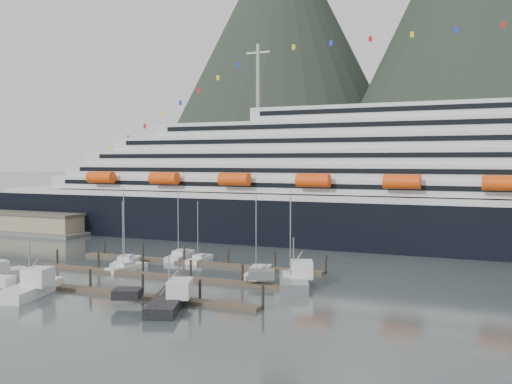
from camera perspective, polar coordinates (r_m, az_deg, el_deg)
ground at (r=92.57m, az=-8.06°, el=-8.58°), size 1600.00×1600.00×0.00m
cruise_ship at (r=133.08m, az=16.15°, el=0.08°), size 210.00×30.40×50.30m
warehouse at (r=169.86m, az=-21.21°, el=-2.71°), size 46.00×20.00×5.80m
dock_near at (r=87.37m, az=-14.37°, el=-9.14°), size 48.18×2.28×3.20m
dock_mid at (r=97.66m, az=-9.57°, el=-7.80°), size 48.18×2.28×3.20m
dock_far at (r=108.54m, az=-5.74°, el=-6.69°), size 48.18×2.28×3.20m
sailboat_a at (r=109.65m, az=-12.28°, el=-6.57°), size 5.93×10.10×14.31m
sailboat_c at (r=104.48m, az=-12.23°, el=-7.07°), size 3.35×8.33×12.17m
sailboat_d at (r=97.33m, az=0.15°, el=-7.73°), size 4.86×11.45×14.19m
sailboat_e at (r=114.72m, az=-7.23°, el=-6.11°), size 5.00×10.88×14.20m
sailboat_f at (r=110.96m, az=-5.39°, el=-6.43°), size 3.04×8.00×11.55m
sailboat_h at (r=90.69m, az=3.27°, el=-8.52°), size 6.52×10.57×14.68m
trawler_b at (r=89.15m, az=-20.82°, el=-8.55°), size 10.32×13.02×8.10m
trawler_c at (r=78.17m, az=-8.40°, el=-10.07°), size 11.39×14.41×7.18m
trawler_e at (r=89.22m, az=3.49°, el=-8.35°), size 10.78×12.95×8.06m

